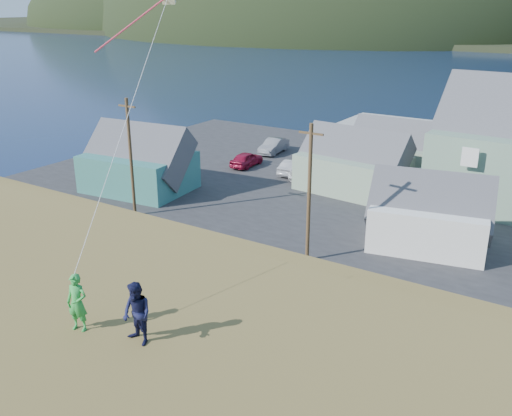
{
  "coord_description": "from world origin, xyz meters",
  "views": [
    {
      "loc": [
        11.47,
        -27.97,
        15.64
      ],
      "look_at": [
        1.32,
        -12.19,
        8.8
      ],
      "focal_mm": 40.0,
      "sensor_mm": 36.0,
      "label": 1
    }
  ],
  "objects_px": {
    "shed_teal": "(138,161)",
    "shed_palegreen_near": "(353,164)",
    "shed_palegreen_far": "(400,150)",
    "wharf": "(441,136)",
    "shed_white": "(430,214)",
    "kite_flyer_navy": "(137,314)",
    "kite_flyer_green": "(77,303)"
  },
  "relations": [
    {
      "from": "shed_palegreen_near",
      "to": "shed_palegreen_far",
      "type": "height_order",
      "value": "shed_palegreen_near"
    },
    {
      "from": "shed_palegreen_near",
      "to": "kite_flyer_navy",
      "type": "distance_m",
      "value": 36.56
    },
    {
      "from": "shed_palegreen_far",
      "to": "shed_white",
      "type": "bearing_deg",
      "value": -62.8
    },
    {
      "from": "shed_palegreen_near",
      "to": "wharf",
      "type": "bearing_deg",
      "value": 92.89
    },
    {
      "from": "kite_flyer_green",
      "to": "shed_white",
      "type": "bearing_deg",
      "value": 70.75
    },
    {
      "from": "wharf",
      "to": "shed_white",
      "type": "relative_size",
      "value": 2.99
    },
    {
      "from": "shed_palegreen_far",
      "to": "shed_teal",
      "type": "bearing_deg",
      "value": -134.07
    },
    {
      "from": "shed_palegreen_far",
      "to": "kite_flyer_green",
      "type": "bearing_deg",
      "value": -81.08
    },
    {
      "from": "shed_white",
      "to": "kite_flyer_navy",
      "type": "relative_size",
      "value": 5.06
    },
    {
      "from": "shed_teal",
      "to": "shed_palegreen_far",
      "type": "distance_m",
      "value": 24.22
    },
    {
      "from": "shed_palegreen_far",
      "to": "kite_flyer_navy",
      "type": "bearing_deg",
      "value": -78.62
    },
    {
      "from": "shed_palegreen_near",
      "to": "kite_flyer_navy",
      "type": "xyz_separation_m",
      "value": [
        8.98,
        -35.0,
        5.54
      ]
    },
    {
      "from": "shed_white",
      "to": "kite_flyer_green",
      "type": "xyz_separation_m",
      "value": [
        -1.94,
        -27.02,
        5.62
      ]
    },
    {
      "from": "shed_palegreen_far",
      "to": "kite_flyer_navy",
      "type": "distance_m",
      "value": 43.12
    },
    {
      "from": "shed_palegreen_near",
      "to": "kite_flyer_navy",
      "type": "height_order",
      "value": "kite_flyer_navy"
    },
    {
      "from": "kite_flyer_navy",
      "to": "shed_palegreen_near",
      "type": "bearing_deg",
      "value": 114.59
    },
    {
      "from": "shed_palegreen_far",
      "to": "kite_flyer_navy",
      "type": "xyz_separation_m",
      "value": [
        7.3,
        -42.13,
        5.61
      ]
    },
    {
      "from": "shed_palegreen_far",
      "to": "kite_flyer_navy",
      "type": "relative_size",
      "value": 5.6
    },
    {
      "from": "shed_white",
      "to": "wharf",
      "type": "bearing_deg",
      "value": 92.62
    },
    {
      "from": "shed_white",
      "to": "shed_palegreen_near",
      "type": "bearing_deg",
      "value": 125.96
    },
    {
      "from": "shed_teal",
      "to": "shed_palegreen_near",
      "type": "relative_size",
      "value": 0.99
    },
    {
      "from": "wharf",
      "to": "shed_palegreen_far",
      "type": "bearing_deg",
      "value": -87.8
    },
    {
      "from": "shed_palegreen_near",
      "to": "shed_palegreen_far",
      "type": "relative_size",
      "value": 1.01
    },
    {
      "from": "kite_flyer_green",
      "to": "kite_flyer_navy",
      "type": "xyz_separation_m",
      "value": [
        1.8,
        0.4,
        0.04
      ]
    },
    {
      "from": "shed_white",
      "to": "shed_palegreen_far",
      "type": "height_order",
      "value": "shed_palegreen_far"
    },
    {
      "from": "shed_white",
      "to": "kite_flyer_green",
      "type": "relative_size",
      "value": 5.29
    },
    {
      "from": "shed_white",
      "to": "shed_teal",
      "type": "bearing_deg",
      "value": 171.84
    },
    {
      "from": "wharf",
      "to": "shed_palegreen_near",
      "type": "relative_size",
      "value": 2.69
    },
    {
      "from": "shed_palegreen_near",
      "to": "shed_white",
      "type": "xyz_separation_m",
      "value": [
        9.12,
        -8.38,
        -0.11
      ]
    },
    {
      "from": "shed_palegreen_far",
      "to": "wharf",
      "type": "bearing_deg",
      "value": 93.75
    },
    {
      "from": "shed_teal",
      "to": "shed_white",
      "type": "bearing_deg",
      "value": -2.53
    },
    {
      "from": "shed_teal",
      "to": "kite_flyer_green",
      "type": "xyz_separation_m",
      "value": [
        22.81,
        -25.59,
        5.37
      ]
    }
  ]
}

